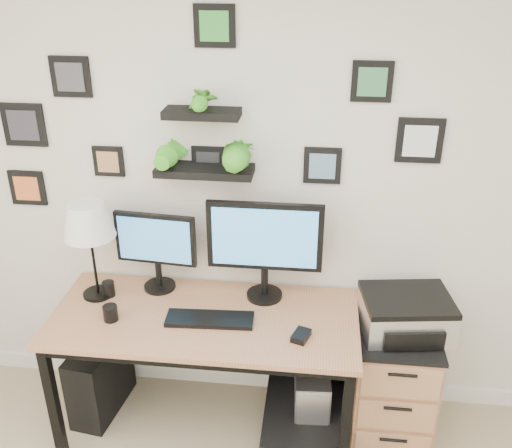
# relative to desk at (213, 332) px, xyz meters

# --- Properties ---
(room) EXTENTS (4.00, 4.00, 4.00)m
(room) POSITION_rel_desk_xyz_m (0.24, 0.32, -0.58)
(room) COLOR tan
(room) RESTS_ON ground
(desk) EXTENTS (1.60, 0.70, 0.75)m
(desk) POSITION_rel_desk_xyz_m (0.00, 0.00, 0.00)
(desk) COLOR #B47D55
(desk) RESTS_ON ground
(monitor_left) EXTENTS (0.45, 0.19, 0.46)m
(monitor_left) POSITION_rel_desk_xyz_m (-0.34, 0.20, 0.39)
(monitor_left) COLOR black
(monitor_left) RESTS_ON desk
(monitor_right) EXTENTS (0.61, 0.20, 0.56)m
(monitor_right) POSITION_rel_desk_xyz_m (0.26, 0.18, 0.46)
(monitor_right) COLOR black
(monitor_right) RESTS_ON desk
(keyboard) EXTENTS (0.46, 0.17, 0.02)m
(keyboard) POSITION_rel_desk_xyz_m (0.00, -0.08, 0.13)
(keyboard) COLOR black
(keyboard) RESTS_ON desk
(mouse) EXTENTS (0.10, 0.13, 0.03)m
(mouse) POSITION_rel_desk_xyz_m (0.47, -0.17, 0.14)
(mouse) COLOR black
(mouse) RESTS_ON desk
(table_lamp) EXTENTS (0.27, 0.27, 0.55)m
(table_lamp) POSITION_rel_desk_xyz_m (-0.65, 0.10, 0.57)
(table_lamp) COLOR black
(table_lamp) RESTS_ON desk
(mug) EXTENTS (0.07, 0.07, 0.08)m
(mug) POSITION_rel_desk_xyz_m (-0.50, -0.12, 0.17)
(mug) COLOR black
(mug) RESTS_ON desk
(pen_cup) EXTENTS (0.07, 0.07, 0.09)m
(pen_cup) POSITION_rel_desk_xyz_m (-0.59, 0.09, 0.17)
(pen_cup) COLOR black
(pen_cup) RESTS_ON desk
(pc_tower_black) EXTENTS (0.26, 0.48, 0.45)m
(pc_tower_black) POSITION_rel_desk_xyz_m (-0.68, 0.03, -0.40)
(pc_tower_black) COLOR black
(pc_tower_black) RESTS_ON ground
(pc_tower_grey) EXTENTS (0.21, 0.43, 0.42)m
(pc_tower_grey) POSITION_rel_desk_xyz_m (0.54, 0.04, -0.42)
(pc_tower_grey) COLOR gray
(pc_tower_grey) RESTS_ON ground
(file_cabinet) EXTENTS (0.43, 0.53, 0.67)m
(file_cabinet) POSITION_rel_desk_xyz_m (0.98, 0.06, -0.29)
(file_cabinet) COLOR #B47D55
(file_cabinet) RESTS_ON ground
(printer) EXTENTS (0.49, 0.41, 0.20)m
(printer) POSITION_rel_desk_xyz_m (1.00, 0.07, 0.15)
(printer) COLOR silver
(printer) RESTS_ON file_cabinet
(wall_decor) EXTENTS (2.30, 0.18, 1.07)m
(wall_decor) POSITION_rel_desk_xyz_m (-0.07, 0.26, 1.02)
(wall_decor) COLOR black
(wall_decor) RESTS_ON ground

